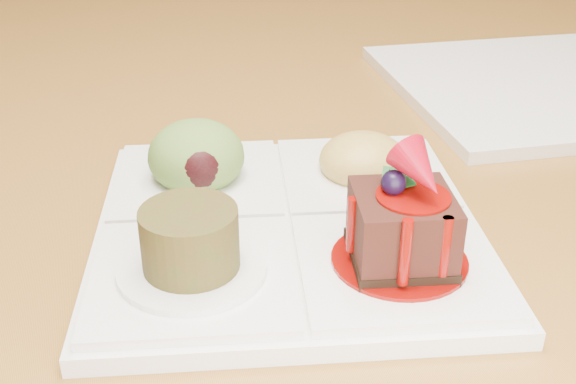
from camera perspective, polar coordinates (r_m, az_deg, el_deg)
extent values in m
cube|color=olive|center=(0.82, 2.71, 8.50)|extent=(1.00, 1.80, 0.04)
cylinder|color=olive|center=(1.72, -20.05, 4.27)|extent=(0.06, 0.06, 0.71)
cylinder|color=olive|center=(1.83, 8.36, 7.15)|extent=(0.06, 0.06, 0.71)
cube|color=white|center=(0.49, 0.00, -3.01)|extent=(0.29, 0.29, 0.01)
cube|color=white|center=(0.44, 8.74, -5.78)|extent=(0.14, 0.14, 0.01)
cube|color=white|center=(0.43, -7.54, -6.57)|extent=(0.14, 0.14, 0.01)
cube|color=white|center=(0.53, -7.13, 0.96)|extent=(0.14, 0.14, 0.01)
cube|color=white|center=(0.54, 5.92, 1.46)|extent=(0.14, 0.14, 0.01)
cylinder|color=#6D0704|center=(0.44, 8.78, -5.31)|extent=(0.08, 0.08, 0.00)
cube|color=black|center=(0.43, 8.80, -5.02)|extent=(0.07, 0.07, 0.01)
cube|color=black|center=(0.42, 9.02, -2.50)|extent=(0.06, 0.06, 0.04)
cylinder|color=#6D0704|center=(0.41, 9.22, -0.21)|extent=(0.04, 0.04, 0.00)
sphere|color=black|center=(0.41, 8.34, 0.74)|extent=(0.01, 0.01, 0.01)
cone|color=maroon|center=(0.40, 10.47, 1.59)|extent=(0.04, 0.05, 0.04)
cube|color=#104316|center=(0.42, 9.05, 1.17)|extent=(0.01, 0.02, 0.01)
cube|color=#104316|center=(0.42, 8.09, 1.19)|extent=(0.01, 0.02, 0.01)
cylinder|color=#6D0704|center=(0.40, 9.26, -4.72)|extent=(0.01, 0.01, 0.04)
cylinder|color=#6D0704|center=(0.41, 12.30, -4.24)|extent=(0.01, 0.01, 0.04)
cylinder|color=#6D0704|center=(0.42, 5.09, -2.60)|extent=(0.01, 0.01, 0.03)
cylinder|color=white|center=(0.43, -7.59, -6.02)|extent=(0.09, 0.09, 0.00)
cylinder|color=#462F14|center=(0.41, -7.76, -3.68)|extent=(0.06, 0.06, 0.04)
cylinder|color=#4E2510|center=(0.41, -7.87, -2.20)|extent=(0.05, 0.05, 0.00)
ellipsoid|color=olive|center=(0.53, -7.25, 2.82)|extent=(0.07, 0.07, 0.05)
ellipsoid|color=black|center=(0.50, -6.92, 1.84)|extent=(0.03, 0.03, 0.03)
ellipsoid|color=#B79D42|center=(0.54, 5.98, 2.49)|extent=(0.07, 0.07, 0.04)
cube|color=red|center=(0.54, 7.26, 3.13)|extent=(0.02, 0.02, 0.01)
cube|color=#4F6F18|center=(0.55, 5.15, 3.27)|extent=(0.02, 0.02, 0.01)
cube|color=red|center=(0.53, 4.55, 2.66)|extent=(0.02, 0.02, 0.02)
cube|color=#4F6F18|center=(0.53, 6.88, 2.51)|extent=(0.02, 0.02, 0.01)
cube|color=white|center=(0.78, 19.43, 7.93)|extent=(0.30, 0.30, 0.01)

